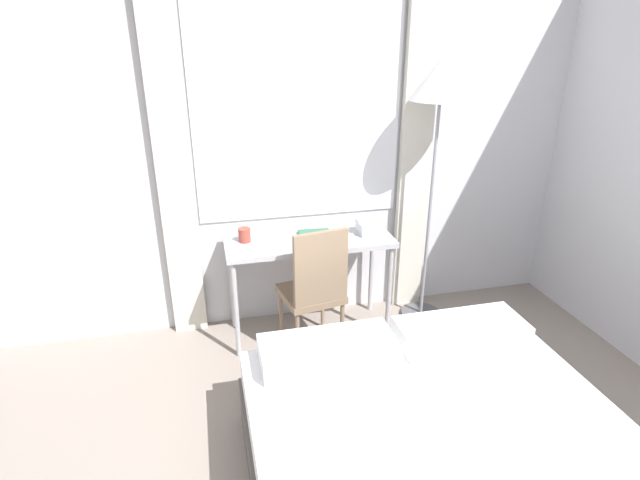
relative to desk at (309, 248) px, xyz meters
The scene contains 7 objects.
wall_back_with_window 0.73m from the desk, 105.55° to the left, with size 5.48×0.13×2.70m.
desk is the anchor object (origin of this frame).
desk_chair 0.31m from the desk, 93.14° to the right, with size 0.46×0.46×0.96m.
standing_lamp 1.40m from the desk, ahead, with size 0.44×0.44×2.00m.
telephone 0.46m from the desk, ahead, with size 0.16×0.17×0.11m.
book 0.10m from the desk, 24.28° to the left, with size 0.24×0.20×0.02m.
mug 0.47m from the desk, behind, with size 0.08×0.08×0.10m.
Camera 1 is at (-0.59, -0.60, 2.15)m, focal length 28.00 mm.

